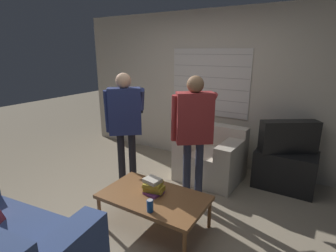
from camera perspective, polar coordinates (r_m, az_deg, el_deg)
ground_plane at (r=3.33m, az=-6.28°, el=-18.86°), size 16.00×16.00×0.00m
wall_back at (r=4.55m, az=9.00°, el=7.99°), size 5.20×0.08×2.55m
armchair_beige at (r=4.09m, az=9.42°, el=-6.69°), size 0.94×0.82×0.79m
coffee_table at (r=2.97m, az=-3.12°, el=-15.41°), size 1.16×0.67×0.38m
tv_stand at (r=4.13m, az=24.02°, el=-8.66°), size 0.81×0.51×0.54m
tv at (r=3.97m, az=24.81°, el=-2.11°), size 0.76×0.59×0.45m
person_left_standing at (r=3.55m, az=-9.30°, el=1.69°), size 0.52×0.77×1.63m
person_right_standing at (r=3.18m, az=5.69°, el=0.12°), size 0.53×0.78×1.63m
book_stack at (r=2.95m, az=-3.21°, el=-12.95°), size 0.24×0.21×0.18m
soda_can at (r=2.68m, az=-3.93°, el=-16.91°), size 0.07×0.07×0.13m
spare_remote at (r=2.98m, az=-3.53°, el=-14.30°), size 0.06×0.13×0.02m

